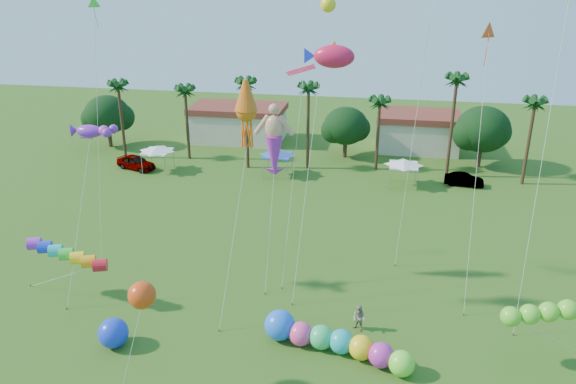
% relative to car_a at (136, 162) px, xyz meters
% --- Properties ---
extents(tree_line, '(69.46, 8.91, 11.00)m').
position_rel_car_a_xyz_m(tree_line, '(26.42, 7.83, 3.44)').
color(tree_line, '#3A2819').
rests_on(tree_line, ground).
extents(buildings_row, '(35.00, 7.00, 4.00)m').
position_rel_car_a_xyz_m(buildings_row, '(19.76, 13.84, 1.16)').
color(buildings_row, beige).
rests_on(buildings_row, ground).
extents(tent_row, '(31.00, 4.00, 0.60)m').
position_rel_car_a_xyz_m(tent_row, '(16.85, 0.17, 1.91)').
color(tent_row, white).
rests_on(tent_row, ground).
extents(car_a, '(5.28, 3.55, 1.67)m').
position_rel_car_a_xyz_m(car_a, '(0.00, 0.00, 0.00)').
color(car_a, '#4C4C54').
rests_on(car_a, ground).
extents(car_b, '(4.29, 1.88, 1.37)m').
position_rel_car_a_xyz_m(car_b, '(37.45, 1.13, -0.15)').
color(car_b, '#4C4C54').
rests_on(car_b, ground).
extents(spectator_b, '(1.14, 1.08, 1.86)m').
position_rel_car_a_xyz_m(spectator_b, '(27.75, -27.29, 0.09)').
color(spectator_b, gray).
rests_on(spectator_b, ground).
extents(caterpillar_inflatable, '(9.61, 4.15, 1.98)m').
position_rel_car_a_xyz_m(caterpillar_inflatable, '(26.22, -29.81, -0.01)').
color(caterpillar_inflatable, '#F44093').
rests_on(caterpillar_inflatable, ground).
extents(blue_ball, '(1.90, 1.90, 1.90)m').
position_rel_car_a_xyz_m(blue_ball, '(12.74, -31.59, 0.11)').
color(blue_ball, '#1A39EA').
rests_on(blue_ball, ground).
extents(rainbow_tube, '(8.51, 2.55, 3.77)m').
position_rel_car_a_xyz_m(rainbow_tube, '(8.52, -27.65, 2.49)').
color(rainbow_tube, red).
rests_on(rainbow_tube, ground).
extents(green_worm, '(10.35, 1.92, 4.05)m').
position_rel_car_a_xyz_m(green_worm, '(36.50, -29.12, 2.51)').
color(green_worm, '#63D32F').
rests_on(green_worm, ground).
extents(orange_ball_kite, '(2.40, 2.33, 6.75)m').
position_rel_car_a_xyz_m(orange_ball_kite, '(16.49, -34.63, 5.15)').
color(orange_ball_kite, '#E14112').
rests_on(orange_ball_kite, ground).
extents(merman_kite, '(2.31, 4.30, 12.87)m').
position_rel_car_a_xyz_m(merman_kite, '(20.88, -20.70, 9.49)').
color(merman_kite, tan).
rests_on(merman_kite, ground).
extents(fish_kite, '(4.38, 6.55, 17.40)m').
position_rel_car_a_xyz_m(fish_kite, '(24.89, -19.69, 15.68)').
color(fish_kite, '#DA1843').
rests_on(fish_kite, ground).
extents(squid_kite, '(2.13, 5.23, 15.82)m').
position_rel_car_a_xyz_m(squid_kite, '(19.94, -24.75, 12.87)').
color(squid_kite, '#DD5D12').
rests_on(squid_kite, ground).
extents(lobster_kite, '(3.69, 5.50, 12.43)m').
position_rel_car_a_xyz_m(lobster_kite, '(8.81, -24.44, 10.95)').
color(lobster_kite, purple).
rests_on(lobster_kite, ground).
extents(delta_kite_red, '(1.24, 5.54, 18.92)m').
position_rel_car_a_xyz_m(delta_kite_red, '(34.81, -19.39, 17.18)').
color(delta_kite_red, '#FA4E1B').
rests_on(delta_kite_red, ground).
extents(delta_kite_green, '(0.97, 4.34, 20.25)m').
position_rel_car_a_xyz_m(delta_kite_green, '(7.44, -19.24, 18.35)').
color(delta_kite_green, '#38E034').
rests_on(delta_kite_green, ground).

